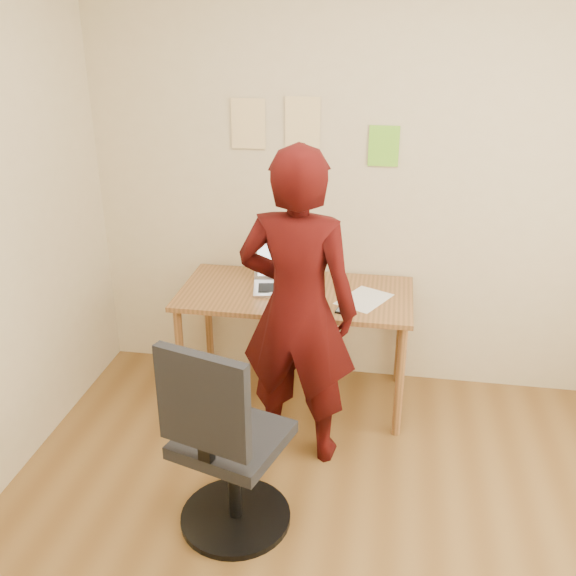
% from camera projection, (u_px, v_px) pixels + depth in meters
% --- Properties ---
extents(room, '(3.58, 3.58, 2.78)m').
position_uv_depth(room, '(343.00, 297.00, 2.32)').
color(room, brown).
rests_on(room, ground).
extents(desk, '(1.40, 0.70, 0.74)m').
position_uv_depth(desk, '(296.00, 305.00, 3.90)').
color(desk, '#996335').
rests_on(desk, ground).
extents(laptop, '(0.41, 0.38, 0.26)m').
position_uv_depth(laptop, '(283.00, 278.00, 3.93)').
color(laptop, '#B7B7BF').
rests_on(laptop, desk).
extents(paper_sheet, '(0.35, 0.40, 0.00)m').
position_uv_depth(paper_sheet, '(364.00, 299.00, 3.77)').
color(paper_sheet, white).
rests_on(paper_sheet, desk).
extents(phone, '(0.08, 0.13, 0.01)m').
position_uv_depth(phone, '(342.00, 309.00, 3.63)').
color(phone, black).
rests_on(phone, desk).
extents(wall_note_left, '(0.21, 0.00, 0.30)m').
position_uv_depth(wall_note_left, '(248.00, 124.00, 3.88)').
color(wall_note_left, '#FFDB98').
rests_on(wall_note_left, room).
extents(wall_note_mid, '(0.21, 0.00, 0.30)m').
position_uv_depth(wall_note_mid, '(303.00, 123.00, 3.82)').
color(wall_note_mid, '#FFDB98').
rests_on(wall_note_mid, room).
extents(wall_note_right, '(0.18, 0.00, 0.24)m').
position_uv_depth(wall_note_right, '(384.00, 146.00, 3.79)').
color(wall_note_right, '#7FDC31').
rests_on(wall_note_right, room).
extents(office_chair, '(0.57, 0.58, 1.04)m').
position_uv_depth(office_chair, '(225.00, 454.00, 2.93)').
color(office_chair, black).
rests_on(office_chair, ground).
extents(person, '(0.68, 0.49, 1.74)m').
position_uv_depth(person, '(298.00, 310.00, 3.33)').
color(person, '#370807').
rests_on(person, ground).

